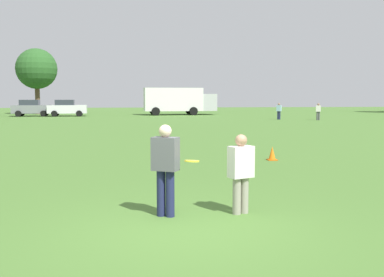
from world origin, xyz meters
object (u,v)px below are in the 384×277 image
object	(u,v)px
box_truck	(178,100)
bystander_sideline_watcher	(318,111)
frisbee	(192,161)
parked_car_mid_right	(67,108)
player_defender	(241,170)
bystander_far_jogger	(279,110)
parked_car_center	(32,108)
traffic_cone	(272,154)
player_thrower	(165,165)

from	to	relation	value
box_truck	bystander_sideline_watcher	xyz separation A→B (m)	(11.83, -13.21, -0.87)
frisbee	parked_car_mid_right	distance (m)	43.57
player_defender	bystander_far_jogger	xyz separation A→B (m)	(11.26, 32.82, 0.05)
frisbee	parked_car_center	world-z (taller)	parked_car_center
frisbee	traffic_cone	bearing A→B (deg)	62.54
player_defender	traffic_cone	world-z (taller)	player_defender
frisbee	parked_car_center	size ratio (longest dim) A/B	0.06
player_thrower	frisbee	size ratio (longest dim) A/B	6.22
traffic_cone	bystander_far_jogger	size ratio (longest dim) A/B	0.31
box_truck	bystander_sideline_watcher	size ratio (longest dim) A/B	5.53
frisbee	parked_car_center	distance (m)	44.83
player_defender	parked_car_mid_right	size ratio (longest dim) A/B	0.35
box_truck	player_thrower	bearing A→B (deg)	-95.28
frisbee	box_truck	xyz separation A→B (m)	(3.65, 44.74, 0.71)
traffic_cone	box_truck	world-z (taller)	box_truck
player_defender	bystander_far_jogger	distance (m)	34.70
player_thrower	parked_car_center	bearing A→B (deg)	106.04
player_thrower	traffic_cone	distance (m)	7.94
traffic_cone	bystander_sideline_watcher	distance (m)	27.30
box_truck	parked_car_mid_right	bearing A→B (deg)	-170.53
frisbee	bystander_sideline_watcher	bearing A→B (deg)	63.85
traffic_cone	bystander_sideline_watcher	size ratio (longest dim) A/B	0.31
traffic_cone	parked_car_mid_right	world-z (taller)	parked_car_mid_right
parked_car_center	bystander_sideline_watcher	distance (m)	30.48
player_defender	traffic_cone	distance (m)	7.28
parked_car_mid_right	bystander_sideline_watcher	distance (m)	26.81
player_defender	bystander_far_jogger	bearing A→B (deg)	71.06
box_truck	bystander_far_jogger	xyz separation A→B (m)	(8.55, -11.71, -0.87)
traffic_cone	parked_car_mid_right	size ratio (longest dim) A/B	0.11
parked_car_center	player_defender	bearing A→B (deg)	-72.22
parked_car_mid_right	bystander_far_jogger	xyz separation A→B (m)	(21.13, -9.61, -0.04)
parked_car_center	bystander_far_jogger	distance (m)	26.88
frisbee	bystander_sideline_watcher	size ratio (longest dim) A/B	0.17
frisbee	parked_car_center	xyz separation A→B (m)	(-12.77, 42.98, -0.12)
frisbee	bystander_far_jogger	world-z (taller)	bystander_far_jogger
parked_car_center	box_truck	bearing A→B (deg)	6.14
frisbee	bystander_far_jogger	bearing A→B (deg)	69.72
traffic_cone	bystander_sideline_watcher	bearing A→B (deg)	64.23
frisbee	player_defender	bearing A→B (deg)	12.44
player_thrower	bystander_far_jogger	size ratio (longest dim) A/B	1.08
parked_car_center	parked_car_mid_right	xyz separation A→B (m)	(3.84, -0.33, 0.00)
parked_car_mid_right	box_truck	distance (m)	12.78
parked_car_mid_right	bystander_sideline_watcher	size ratio (longest dim) A/B	2.76
bystander_far_jogger	frisbee	bearing A→B (deg)	-110.28
player_defender	bystander_sideline_watcher	distance (m)	34.53
bystander_far_jogger	player_thrower	bearing A→B (deg)	-111.09
player_defender	bystander_far_jogger	size ratio (longest dim) A/B	0.96
parked_car_center	bystander_sideline_watcher	world-z (taller)	parked_car_center
player_thrower	parked_car_mid_right	world-z (taller)	parked_car_mid_right
player_thrower	parked_car_center	distance (m)	44.53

